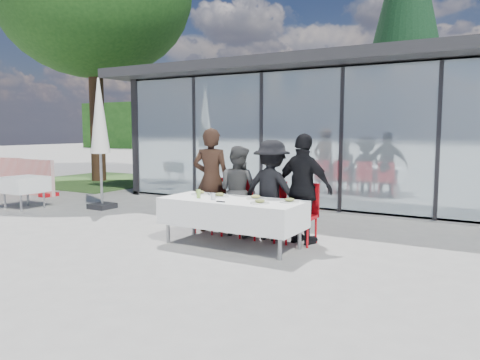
% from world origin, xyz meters
% --- Properties ---
extents(ground, '(90.00, 90.00, 0.00)m').
position_xyz_m(ground, '(0.00, 0.00, 0.00)').
color(ground, gray).
rests_on(ground, ground).
extents(pavilion, '(14.80, 8.80, 3.44)m').
position_xyz_m(pavilion, '(2.00, 8.16, 2.15)').
color(pavilion, gray).
rests_on(pavilion, ground).
extents(treeline, '(62.50, 2.00, 4.40)m').
position_xyz_m(treeline, '(-2.00, 28.00, 2.20)').
color(treeline, '#143711').
rests_on(treeline, ground).
extents(dining_table, '(2.26, 0.96, 0.75)m').
position_xyz_m(dining_table, '(0.47, 0.38, 0.54)').
color(dining_table, white).
rests_on(dining_table, ground).
extents(diner_a, '(0.85, 0.85, 1.86)m').
position_xyz_m(diner_a, '(-0.41, 1.12, 0.93)').
color(diner_a, '#2F1D15').
rests_on(diner_a, ground).
extents(diner_chair_a, '(0.44, 0.44, 0.97)m').
position_xyz_m(diner_chair_a, '(-0.41, 1.13, 0.54)').
color(diner_chair_a, '#B30B12').
rests_on(diner_chair_a, ground).
extents(diner_b, '(0.87, 0.87, 1.56)m').
position_xyz_m(diner_b, '(0.15, 1.12, 0.78)').
color(diner_b, '#444444').
rests_on(diner_b, ground).
extents(diner_chair_b, '(0.44, 0.44, 0.97)m').
position_xyz_m(diner_chair_b, '(0.15, 1.13, 0.54)').
color(diner_chair_b, '#B30B12').
rests_on(diner_chair_b, ground).
extents(diner_c, '(1.15, 1.15, 1.67)m').
position_xyz_m(diner_c, '(0.80, 1.12, 0.83)').
color(diner_c, black).
rests_on(diner_c, ground).
extents(diner_chair_c, '(0.44, 0.44, 0.97)m').
position_xyz_m(diner_chair_c, '(0.80, 1.13, 0.54)').
color(diner_chair_c, '#B30B12').
rests_on(diner_chair_c, ground).
extents(diner_d, '(1.24, 1.24, 1.78)m').
position_xyz_m(diner_d, '(1.37, 1.12, 0.89)').
color(diner_d, black).
rests_on(diner_d, ground).
extents(diner_chair_d, '(0.44, 0.44, 0.97)m').
position_xyz_m(diner_chair_d, '(1.37, 1.13, 0.54)').
color(diner_chair_d, '#B30B12').
rests_on(diner_chair_d, ground).
extents(plate_a, '(0.29, 0.29, 0.07)m').
position_xyz_m(plate_a, '(-0.28, 0.57, 0.77)').
color(plate_a, white).
rests_on(plate_a, dining_table).
extents(plate_b, '(0.29, 0.29, 0.07)m').
position_xyz_m(plate_b, '(0.16, 0.51, 0.77)').
color(plate_b, white).
rests_on(plate_b, dining_table).
extents(plate_c, '(0.29, 0.29, 0.07)m').
position_xyz_m(plate_c, '(0.78, 0.58, 0.77)').
color(plate_c, white).
rests_on(plate_c, dining_table).
extents(plate_d, '(0.29, 0.29, 0.07)m').
position_xyz_m(plate_d, '(1.37, 0.55, 0.77)').
color(plate_d, white).
rests_on(plate_d, dining_table).
extents(plate_extra, '(0.29, 0.29, 0.07)m').
position_xyz_m(plate_extra, '(1.05, 0.22, 0.77)').
color(plate_extra, white).
rests_on(plate_extra, dining_table).
extents(juice_bottle, '(0.06, 0.06, 0.14)m').
position_xyz_m(juice_bottle, '(-0.06, 0.23, 0.82)').
color(juice_bottle, '#8BBA4D').
rests_on(juice_bottle, dining_table).
extents(drinking_glasses, '(0.07, 0.07, 0.10)m').
position_xyz_m(drinking_glasses, '(0.24, 0.20, 0.80)').
color(drinking_glasses, silver).
rests_on(drinking_glasses, dining_table).
extents(folded_eyeglasses, '(0.14, 0.03, 0.01)m').
position_xyz_m(folded_eyeglasses, '(0.47, 0.05, 0.76)').
color(folded_eyeglasses, black).
rests_on(folded_eyeglasses, dining_table).
extents(spare_table_left, '(0.86, 0.86, 0.74)m').
position_xyz_m(spare_table_left, '(-5.59, 0.99, 0.55)').
color(spare_table_left, white).
rests_on(spare_table_left, ground).
extents(market_umbrella, '(0.50, 0.50, 3.00)m').
position_xyz_m(market_umbrella, '(-3.97, 1.87, 1.96)').
color(market_umbrella, black).
rests_on(market_umbrella, ground).
extents(conifer_tree, '(4.00, 4.00, 10.50)m').
position_xyz_m(conifer_tree, '(0.50, 13.00, 5.99)').
color(conifer_tree, '#382316').
rests_on(conifer_tree, ground).
extents(grass_patch, '(5.00, 5.00, 0.02)m').
position_xyz_m(grass_patch, '(-8.50, 6.00, 0.01)').
color(grass_patch, '#385926').
rests_on(grass_patch, ground).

